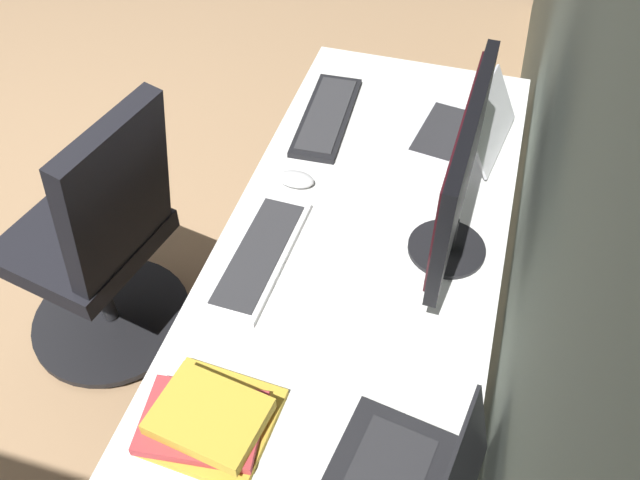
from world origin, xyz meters
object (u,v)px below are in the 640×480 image
at_px(keyboard_main, 259,255).
at_px(office_chair, 102,249).
at_px(keyboard_spare, 327,116).
at_px(mouse_main, 296,179).
at_px(monitor_primary, 460,175).
at_px(drawer_pedestal, 323,468).
at_px(book_stack_near, 208,420).
at_px(laptop_leftmost, 461,128).

xyz_separation_m(keyboard_main, office_chair, (-0.12, -0.58, -0.28)).
distance_m(keyboard_spare, mouse_main, 0.31).
bearing_deg(mouse_main, monitor_primary, 73.55).
bearing_deg(office_chair, drawer_pedestal, 62.42).
xyz_separation_m(drawer_pedestal, office_chair, (-0.44, -0.85, 0.11)).
xyz_separation_m(monitor_primary, book_stack_near, (0.64, -0.39, -0.22)).
distance_m(laptop_leftmost, book_stack_near, 1.15).
height_order(laptop_leftmost, mouse_main, laptop_leftmost).
xyz_separation_m(monitor_primary, office_chair, (0.04, -1.04, -0.53)).
xyz_separation_m(mouse_main, office_chair, (0.17, -0.59, -0.29)).
bearing_deg(mouse_main, keyboard_main, -1.10).
relative_size(drawer_pedestal, keyboard_main, 1.64).
bearing_deg(keyboard_main, drawer_pedestal, 39.11).
xyz_separation_m(drawer_pedestal, book_stack_near, (0.15, -0.20, 0.42)).
bearing_deg(office_chair, monitor_primary, 92.31).
distance_m(monitor_primary, book_stack_near, 0.78).
distance_m(mouse_main, book_stack_near, 0.77).
height_order(keyboard_main, office_chair, office_chair).
bearing_deg(book_stack_near, drawer_pedestal, 126.18).
bearing_deg(monitor_primary, office_chair, -87.69).
distance_m(keyboard_main, office_chair, 0.66).
xyz_separation_m(monitor_primary, keyboard_main, (0.16, -0.45, -0.25)).
distance_m(laptop_leftmost, mouse_main, 0.53).
height_order(monitor_primary, laptop_leftmost, monitor_primary).
bearing_deg(book_stack_near, mouse_main, -175.83).
height_order(keyboard_spare, book_stack_near, book_stack_near).
height_order(book_stack_near, office_chair, office_chair).
height_order(drawer_pedestal, office_chair, office_chair).
distance_m(drawer_pedestal, mouse_main, 0.78).
relative_size(laptop_leftmost, book_stack_near, 1.30).
relative_size(keyboard_spare, book_stack_near, 1.54).
height_order(laptop_leftmost, keyboard_spare, laptop_leftmost).
relative_size(monitor_primary, office_chair, 0.58).
bearing_deg(keyboard_spare, monitor_primary, 44.98).
height_order(mouse_main, book_stack_near, book_stack_near).
xyz_separation_m(drawer_pedestal, keyboard_main, (-0.33, -0.27, 0.39)).
xyz_separation_m(laptop_leftmost, mouse_main, (0.33, -0.41, -0.03)).
bearing_deg(mouse_main, office_chair, -73.61).
bearing_deg(drawer_pedestal, mouse_main, -157.19).
bearing_deg(book_stack_near, keyboard_spare, -177.08).
bearing_deg(keyboard_main, office_chair, -101.36).
bearing_deg(office_chair, keyboard_main, 78.64).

